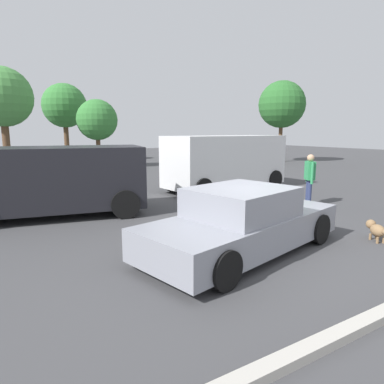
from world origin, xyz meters
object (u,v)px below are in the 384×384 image
object	(u,v)px
van_white	(225,161)
suv_dark	(53,179)
pedestrian	(310,175)
sedan_foreground	(243,223)
dog	(376,229)

from	to	relation	value
van_white	suv_dark	distance (m)	6.79
suv_dark	pedestrian	distance (m)	7.83
sedan_foreground	dog	world-z (taller)	sedan_foreground
dog	suv_dark	xyz separation A→B (m)	(-5.67, 5.97, 0.81)
sedan_foreground	suv_dark	bearing A→B (deg)	105.24
dog	van_white	bearing A→B (deg)	17.74
dog	van_white	distance (m)	7.12
van_white	pedestrian	xyz separation A→B (m)	(0.63, -3.71, -0.21)
dog	van_white	size ratio (longest dim) A/B	0.12
pedestrian	sedan_foreground	bearing A→B (deg)	58.32
suv_dark	pedestrian	size ratio (longest dim) A/B	3.13
sedan_foreground	dog	xyz separation A→B (m)	(2.96, -0.97, -0.34)
sedan_foreground	pedestrian	size ratio (longest dim) A/B	2.90
sedan_foreground	suv_dark	distance (m)	5.71
dog	van_white	world-z (taller)	van_white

